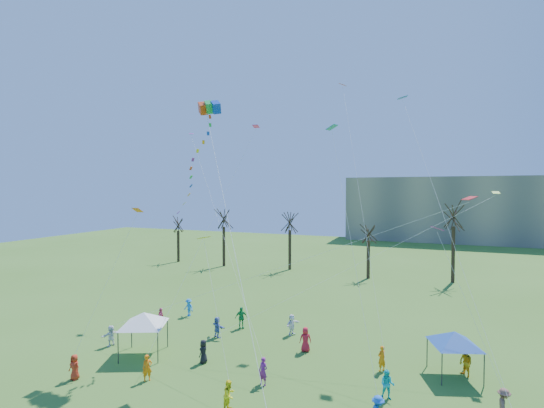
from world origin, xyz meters
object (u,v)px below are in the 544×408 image
at_px(distant_building, 482,210).
at_px(big_box_kite, 198,166).
at_px(canopy_tent_blue, 454,338).
at_px(canopy_tent_white, 144,319).

height_order(distant_building, big_box_kite, big_box_kite).
relative_size(big_box_kite, canopy_tent_blue, 6.06).
height_order(distant_building, canopy_tent_blue, distant_building).
distance_m(canopy_tent_white, canopy_tent_blue, 21.05).
distance_m(big_box_kite, canopy_tent_blue, 21.47).
xyz_separation_m(big_box_kite, canopy_tent_white, (-2.27, -3.73, -11.09)).
distance_m(big_box_kite, canopy_tent_white, 11.92).
relative_size(canopy_tent_white, canopy_tent_blue, 1.05).
bearing_deg(distant_building, canopy_tent_white, -112.30).
bearing_deg(distant_building, big_box_kite, -111.81).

